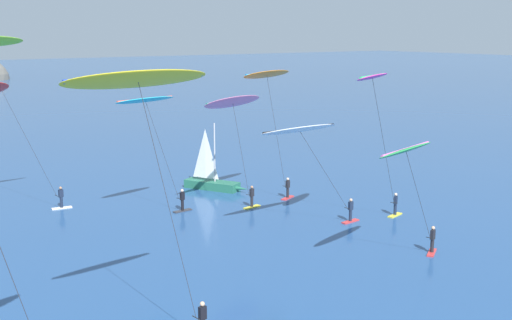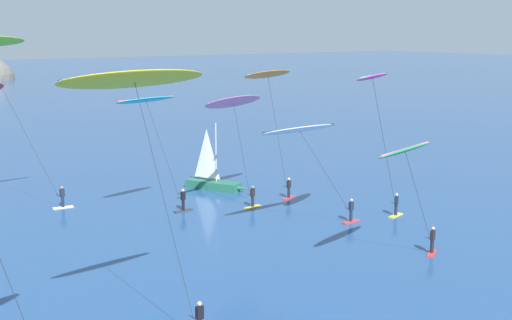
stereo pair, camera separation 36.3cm
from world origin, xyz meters
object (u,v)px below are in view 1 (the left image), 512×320
Objects in this scene: sailboat_near at (215,182)px; kitesurfer_orange at (269,84)px; kitesurfer_green at (409,159)px; kitesurfer_cyan at (149,111)px; kitesurfer_yellow at (143,97)px; kitesurfer_white at (304,136)px; kitesurfer_magenta at (375,92)px; kitesurfer_pink at (234,109)px.

kitesurfer_orange is at bearing -82.69° from sailboat_near.
kitesurfer_cyan is at bearing 112.92° from kitesurfer_green.
kitesurfer_yellow reaches higher than kitesurfer_cyan.
kitesurfer_green reaches higher than sailboat_near.
kitesurfer_orange is (2.45, 7.31, 2.77)m from kitesurfer_white.
kitesurfer_yellow reaches higher than kitesurfer_magenta.
sailboat_near is 0.64× the size of kitesurfer_cyan.
kitesurfer_orange reaches higher than kitesurfer_pink.
kitesurfer_green is 15.37m from kitesurfer_pink.
kitesurfer_magenta is (10.19, -11.52, 1.63)m from kitesurfer_cyan.
kitesurfer_cyan reaches higher than kitesurfer_green.
kitesurfer_white is (6.67, -8.79, -1.23)m from kitesurfer_cyan.
kitesurfer_orange is (-1.07, 10.04, -0.09)m from kitesurfer_magenta.
kitesurfer_magenta is 0.90× the size of kitesurfer_yellow.
sailboat_near is 0.54× the size of kitesurfer_orange.
kitesurfer_white is (-3.52, 2.73, -2.86)m from kitesurfer_magenta.
sailboat_near is 23.01m from kitesurfer_green.
kitesurfer_orange is (9.12, -1.49, 1.54)m from kitesurfer_cyan.
kitesurfer_white is at bearing -96.59° from sailboat_near.
kitesurfer_orange is 3.75m from kitesurfer_pink.
kitesurfer_magenta is at bearing -83.42° from sailboat_near.
kitesurfer_yellow reaches higher than kitesurfer_white.
kitesurfer_yellow is (-17.85, -16.57, 1.42)m from kitesurfer_orange.
kitesurfer_orange is 24.40m from kitesurfer_yellow.
kitesurfer_cyan is 0.83× the size of kitesurfer_magenta.
kitesurfer_white is (-1.60, -13.89, 5.96)m from sailboat_near.
sailboat_near is 0.65× the size of kitesurfer_pink.
kitesurfer_magenta is 1.02× the size of kitesurfer_orange.
kitesurfer_yellow reaches higher than kitesurfer_orange.
kitesurfer_white is at bearing -108.52° from kitesurfer_orange.
kitesurfer_pink is at bearing 97.61° from kitesurfer_white.
kitesurfer_magenta is at bearing -65.18° from kitesurfer_pink.
kitesurfer_magenta is at bearing -37.76° from kitesurfer_white.
kitesurfer_cyan is at bearing 131.49° from kitesurfer_magenta.
kitesurfer_orange is at bearing 71.48° from kitesurfer_white.
kitesurfer_pink is (-1.50, 15.23, 1.37)m from kitesurfer_green.
kitesurfer_white reaches higher than kitesurfer_green.
kitesurfer_white is at bearing 94.00° from kitesurfer_green.
kitesurfer_yellow is 1.35× the size of kitesurfer_pink.
sailboat_near is 0.53× the size of kitesurfer_magenta.
kitesurfer_orange reaches higher than sailboat_near.
kitesurfer_green is at bearing -96.78° from kitesurfer_orange.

